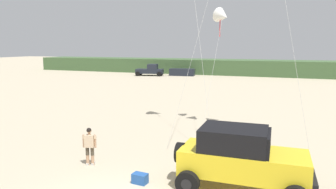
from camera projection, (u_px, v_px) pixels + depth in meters
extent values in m
cube|color=#426038|center=(265.00, 68.00, 54.42)|extent=(90.00, 6.64, 2.60)
cube|color=yellow|center=(243.00, 163.00, 11.23)|extent=(4.44, 1.93, 0.90)
cube|color=yellow|center=(293.00, 158.00, 10.63)|extent=(1.13, 1.71, 0.12)
cube|color=black|center=(234.00, 139.00, 11.21)|extent=(2.33, 1.80, 0.80)
cube|color=black|center=(269.00, 143.00, 10.82)|extent=(0.13, 1.67, 0.72)
cube|color=black|center=(312.00, 179.00, 10.52)|extent=(0.24, 1.81, 0.28)
cylinder|color=black|center=(181.00, 153.00, 11.97)|extent=(0.32, 0.78, 0.77)
cylinder|color=black|center=(293.00, 174.00, 11.70)|extent=(0.85, 0.32, 0.84)
cylinder|color=black|center=(293.00, 174.00, 11.70)|extent=(0.38, 0.33, 0.38)
cylinder|color=black|center=(201.00, 162.00, 12.85)|extent=(0.85, 0.32, 0.84)
cylinder|color=black|center=(201.00, 162.00, 12.85)|extent=(0.38, 0.33, 0.38)
cylinder|color=black|center=(187.00, 183.00, 10.93)|extent=(0.85, 0.32, 0.84)
cylinder|color=black|center=(187.00, 183.00, 10.93)|extent=(0.38, 0.33, 0.38)
cylinder|color=tan|center=(88.00, 160.00, 13.65)|extent=(0.14, 0.14, 0.49)
cylinder|color=#4C4233|center=(87.00, 151.00, 13.59)|extent=(0.15, 0.15, 0.36)
cube|color=silver|center=(88.00, 164.00, 13.72)|extent=(0.17, 0.28, 0.10)
cylinder|color=tan|center=(93.00, 160.00, 13.63)|extent=(0.14, 0.14, 0.49)
cylinder|color=#4C4233|center=(92.00, 151.00, 13.57)|extent=(0.15, 0.15, 0.36)
cube|color=silver|center=(93.00, 164.00, 13.70)|extent=(0.17, 0.28, 0.10)
cube|color=beige|center=(89.00, 141.00, 13.51)|extent=(0.45, 0.35, 0.54)
cylinder|color=tan|center=(84.00, 141.00, 13.53)|extent=(0.09, 0.09, 0.56)
cylinder|color=beige|center=(84.00, 137.00, 13.50)|extent=(0.11, 0.11, 0.16)
cylinder|color=tan|center=(95.00, 141.00, 13.48)|extent=(0.09, 0.09, 0.56)
cylinder|color=beige|center=(95.00, 137.00, 13.46)|extent=(0.11, 0.11, 0.16)
cylinder|color=tan|center=(89.00, 134.00, 13.46)|extent=(0.10, 0.10, 0.08)
sphere|color=tan|center=(89.00, 131.00, 13.44)|extent=(0.21, 0.21, 0.21)
sphere|color=black|center=(89.00, 130.00, 13.42)|extent=(0.21, 0.21, 0.21)
cube|color=#23519E|center=(140.00, 178.00, 11.85)|extent=(0.59, 0.41, 0.38)
cube|color=#1E232D|center=(150.00, 71.00, 53.99)|extent=(4.89, 2.78, 0.76)
cube|color=#1E232D|center=(153.00, 67.00, 53.78)|extent=(1.93, 2.08, 0.84)
cylinder|color=black|center=(161.00, 73.00, 54.79)|extent=(0.80, 0.41, 0.76)
cylinder|color=black|center=(159.00, 74.00, 52.74)|extent=(0.80, 0.41, 0.76)
cylinder|color=black|center=(141.00, 73.00, 55.36)|extent=(0.80, 0.41, 0.76)
cylinder|color=black|center=(138.00, 74.00, 53.31)|extent=(0.80, 0.41, 0.76)
cube|color=#1E232D|center=(182.00, 72.00, 53.92)|extent=(4.36, 2.14, 1.20)
cylinder|color=silver|center=(200.00, 42.00, 16.54)|extent=(2.88, 5.20, 10.52)
cylinder|color=silver|center=(201.00, 25.00, 16.51)|extent=(2.13, 4.55, 12.27)
cylinder|color=silver|center=(291.00, 37.00, 14.92)|extent=(2.23, 3.81, 10.98)
cone|color=white|center=(223.00, 16.00, 18.88)|extent=(1.38, 1.20, 1.25)
cylinder|color=red|center=(220.00, 28.00, 19.05)|extent=(0.05, 0.07, 0.99)
cylinder|color=silver|center=(212.00, 76.00, 17.43)|extent=(0.19, 4.35, 6.83)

